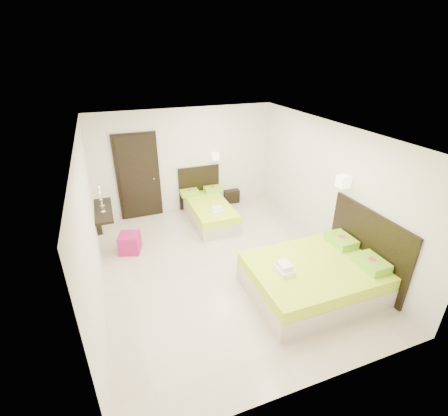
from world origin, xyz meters
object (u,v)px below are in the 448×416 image
object	(u,v)px
nightstand	(230,195)
ottoman	(130,243)
bed_double	(318,275)
bed_single	(209,209)

from	to	relation	value
nightstand	ottoman	xyz separation A→B (m)	(-2.87, -1.59, 0.02)
ottoman	bed_double	bearing A→B (deg)	-39.44
bed_double	nightstand	bearing A→B (deg)	90.50
bed_single	bed_double	xyz separation A→B (m)	(0.93, -3.17, 0.04)
bed_double	nightstand	xyz separation A→B (m)	(-0.03, 3.99, -0.14)
nightstand	ottoman	distance (m)	3.29
nightstand	bed_double	bearing A→B (deg)	-88.97
bed_single	nightstand	world-z (taller)	bed_single
bed_single	bed_double	world-z (taller)	bed_double
bed_single	ottoman	distance (m)	2.13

